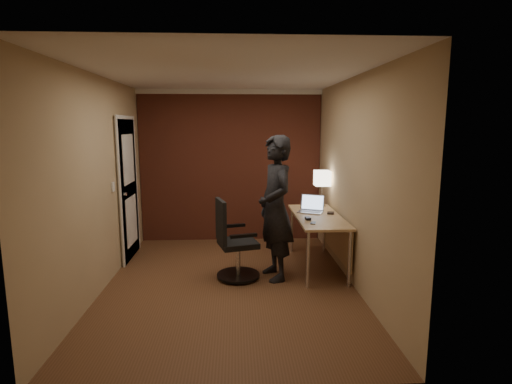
% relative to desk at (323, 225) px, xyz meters
% --- Properties ---
extents(room, '(4.00, 4.00, 4.00)m').
position_rel_desk_xyz_m(room, '(-1.53, 1.02, 0.77)').
color(room, brown).
rests_on(room, ground).
extents(desk, '(0.60, 1.50, 0.73)m').
position_rel_desk_xyz_m(desk, '(0.00, 0.00, 0.00)').
color(desk, tan).
rests_on(desk, ground).
extents(desk_lamp, '(0.22, 0.22, 0.54)m').
position_rel_desk_xyz_m(desk_lamp, '(0.10, 0.59, 0.55)').
color(desk_lamp, silver).
rests_on(desk_lamp, desk).
extents(laptop, '(0.41, 0.37, 0.23)m').
position_rel_desk_xyz_m(laptop, '(-0.12, 0.24, 0.19)').
color(laptop, silver).
rests_on(laptop, desk).
extents(mouse, '(0.07, 0.10, 0.03)m').
position_rel_desk_xyz_m(mouse, '(-0.25, -0.24, 0.14)').
color(mouse, black).
rests_on(mouse, desk).
extents(phone, '(0.09, 0.13, 0.01)m').
position_rel_desk_xyz_m(phone, '(-0.22, -0.43, 0.13)').
color(phone, black).
rests_on(phone, desk).
extents(wallet, '(0.12, 0.13, 0.02)m').
position_rel_desk_xyz_m(wallet, '(0.12, 0.09, 0.14)').
color(wallet, black).
rests_on(wallet, desk).
extents(office_chair, '(0.56, 0.62, 1.00)m').
position_rel_desk_xyz_m(office_chair, '(-1.21, -0.35, -0.16)').
color(office_chair, black).
rests_on(office_chair, ground).
extents(person, '(0.59, 0.75, 1.81)m').
position_rel_desk_xyz_m(person, '(-0.68, -0.33, 0.30)').
color(person, black).
rests_on(person, ground).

